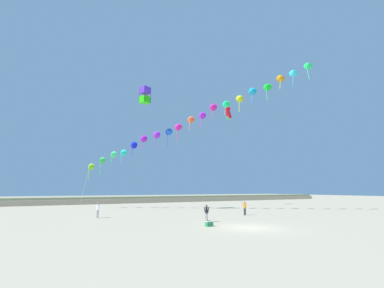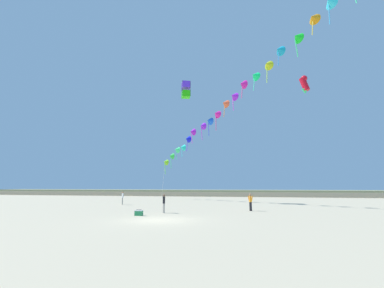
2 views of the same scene
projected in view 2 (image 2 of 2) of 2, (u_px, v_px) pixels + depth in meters
ground_plane at (159, 220)px, 17.39m from camera, size 240.00×240.00×0.00m
dune_ridge at (223, 193)px, 60.27m from camera, size 120.00×9.65×1.40m
person_near_left at (123, 197)px, 31.98m from camera, size 0.35×0.53×1.61m
person_near_right at (250, 201)px, 23.87m from camera, size 0.50×0.39×1.59m
person_mid_center at (164, 202)px, 22.13m from camera, size 0.41×0.48×1.58m
kite_banner_string at (225, 104)px, 34.40m from camera, size 26.10×24.79×20.34m
large_kite_low_lead at (304, 84)px, 38.54m from camera, size 1.60×1.20×2.88m
large_kite_mid_trail at (186, 90)px, 39.04m from camera, size 1.60×1.60×2.47m
beach_cooler at (139, 213)px, 19.98m from camera, size 0.58×0.41×0.46m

